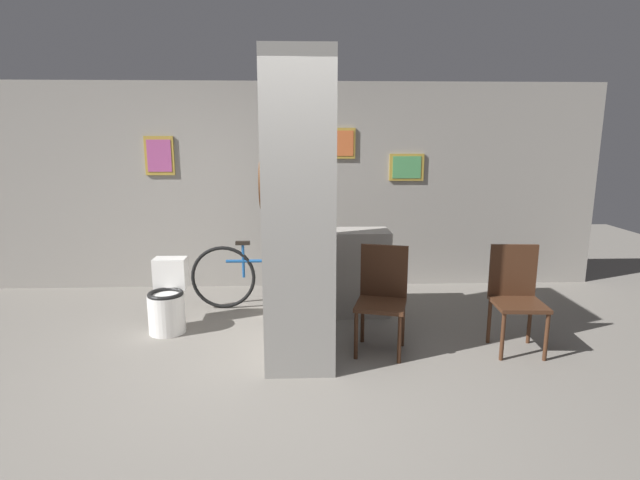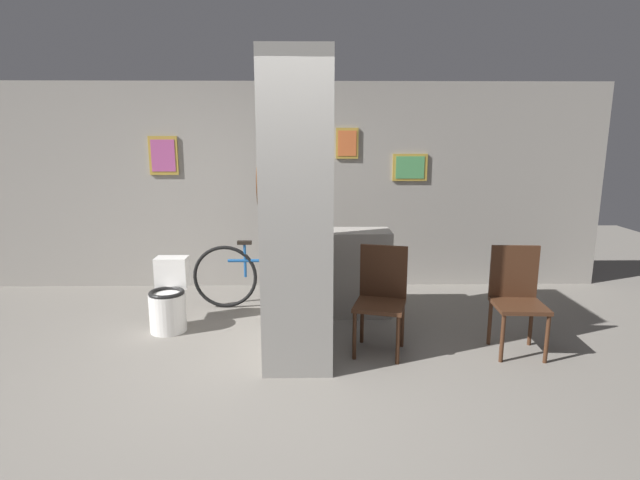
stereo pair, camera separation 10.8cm
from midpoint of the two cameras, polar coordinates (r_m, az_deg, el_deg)
The scene contains 9 objects.
ground_plane at distance 4.24m, azimuth -3.72°, elevation -15.49°, with size 14.00×14.00×0.00m, color slate.
wall_back at distance 6.42m, azimuth -2.75°, elevation 6.11°, with size 8.00×0.09×2.60m.
pillar_center at distance 4.38m, azimuth -1.84°, elevation 3.41°, with size 0.61×1.15×2.60m.
counter_shelf at distance 5.50m, azimuth 1.66°, elevation -3.72°, with size 1.32×0.44×0.94m.
toilet at distance 5.32m, azimuth -16.32°, elevation -6.60°, with size 0.36×0.52×0.71m.
chair_near_pillar at distance 4.60m, azimuth 7.68°, elevation -6.20°, with size 0.54×0.54×0.96m.
chair_by_doorway at distance 4.91m, azimuth 22.16°, elevation -5.83°, with size 0.46×0.46×0.96m.
bicycle at distance 5.73m, azimuth -5.65°, elevation -4.06°, with size 1.66×0.42×0.78m.
bottle_tall at distance 5.34m, azimuth -1.77°, elevation 2.15°, with size 0.08×0.08×0.29m.
Camera 2 is at (0.26, -3.76, 1.94)m, focal length 28.00 mm.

